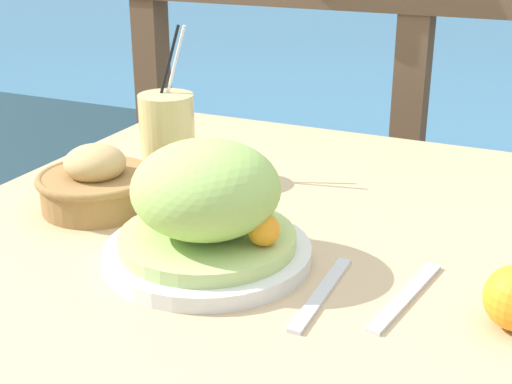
# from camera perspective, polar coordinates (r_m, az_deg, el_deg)

# --- Properties ---
(patio_table) EXTENTS (0.96, 0.95, 0.75)m
(patio_table) POSITION_cam_1_polar(r_m,az_deg,el_deg) (1.04, 2.48, -7.87)
(patio_table) COLOR tan
(patio_table) RESTS_ON ground_plane
(railing_fence) EXTENTS (2.80, 0.08, 1.05)m
(railing_fence) POSITION_cam_1_polar(r_m,az_deg,el_deg) (1.66, 12.13, 5.73)
(railing_fence) COLOR brown
(railing_fence) RESTS_ON ground_plane
(sea_backdrop) EXTENTS (12.00, 4.00, 0.50)m
(sea_backdrop) POSITION_cam_1_polar(r_m,az_deg,el_deg) (4.18, 19.64, 7.75)
(sea_backdrop) COLOR teal
(sea_backdrop) RESTS_ON ground_plane
(salad_plate) EXTENTS (0.26, 0.26, 0.16)m
(salad_plate) POSITION_cam_1_polar(r_m,az_deg,el_deg) (0.88, -3.98, -1.51)
(salad_plate) COLOR silver
(salad_plate) RESTS_ON patio_table
(drink_glass) EXTENTS (0.09, 0.09, 0.25)m
(drink_glass) POSITION_cam_1_polar(r_m,az_deg,el_deg) (1.17, -7.10, 4.50)
(drink_glass) COLOR #DBCC7F
(drink_glass) RESTS_ON patio_table
(bread_basket) EXTENTS (0.18, 0.18, 0.10)m
(bread_basket) POSITION_cam_1_polar(r_m,az_deg,el_deg) (1.07, -12.62, 0.68)
(bread_basket) COLOR olive
(bread_basket) RESTS_ON patio_table
(fork) EXTENTS (0.02, 0.18, 0.00)m
(fork) POSITION_cam_1_polar(r_m,az_deg,el_deg) (0.83, 5.29, -8.04)
(fork) COLOR silver
(fork) RESTS_ON patio_table
(knife) EXTENTS (0.04, 0.18, 0.00)m
(knife) POSITION_cam_1_polar(r_m,az_deg,el_deg) (0.83, 11.94, -8.15)
(knife) COLOR silver
(knife) RESTS_ON patio_table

